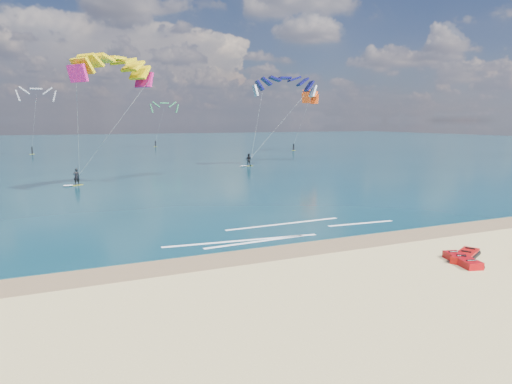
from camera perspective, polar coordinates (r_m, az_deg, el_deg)
ground at (r=57.40m, az=-12.66°, el=2.45°), size 320.00×320.00×0.00m
wet_sand_strip at (r=22.87m, az=6.25°, el=-7.01°), size 320.00×2.40×0.01m
sea at (r=120.64m, az=-18.74°, el=5.50°), size 320.00×200.00×0.04m
packed_kite_left at (r=23.10m, az=24.68°, el=-7.64°), size 2.65×2.03×0.37m
packed_kite_right at (r=22.38m, az=24.36°, el=-8.14°), size 1.58×2.43×0.37m
kitesurfer_main at (r=44.26m, az=-19.51°, el=9.01°), size 9.84×8.93×13.08m
kitesurfer_far at (r=62.22m, az=1.60°, el=9.83°), size 11.39×5.30×13.53m
shoreline_foam at (r=25.76m, az=3.04°, el=-5.05°), size 14.57×3.63×0.01m
distant_kites at (r=93.42m, az=-23.27°, el=8.00°), size 87.39×30.28×14.50m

